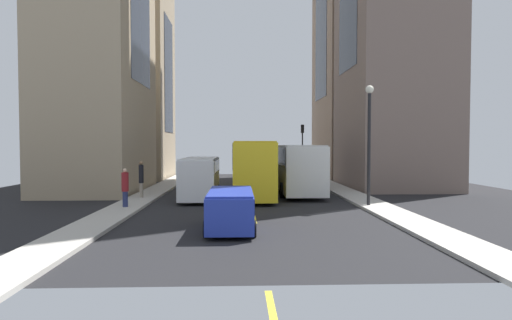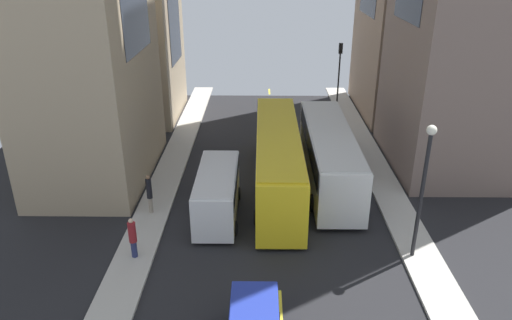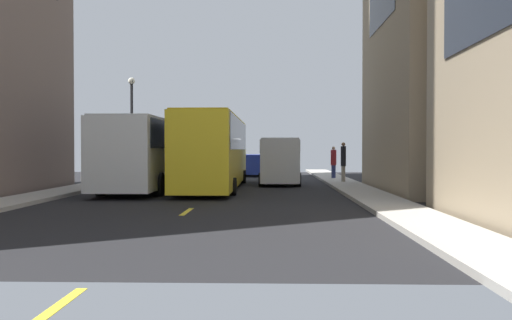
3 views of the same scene
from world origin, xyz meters
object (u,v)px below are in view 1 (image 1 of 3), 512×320
object	(u,v)px
car_blue_0	(231,207)
delivery_van_white	(200,175)
streetcar_yellow	(252,163)
pedestrian_waiting_curb	(141,178)
city_bus_white	(295,164)
traffic_light_near_corner	(302,140)
pedestrian_crossing_mid	(125,186)

from	to	relation	value
car_blue_0	delivery_van_white	bearing A→B (deg)	-77.76
streetcar_yellow	pedestrian_waiting_curb	bearing A→B (deg)	25.91
city_bus_white	traffic_light_near_corner	xyz separation A→B (m)	(-2.86, -15.88, 1.94)
city_bus_white	delivery_van_white	size ratio (longest dim) A/B	2.01
car_blue_0	pedestrian_crossing_mid	xyz separation A→B (m)	(5.60, -5.59, 0.28)
delivery_van_white	traffic_light_near_corner	world-z (taller)	traffic_light_near_corner
traffic_light_near_corner	car_blue_0	bearing A→B (deg)	76.43
pedestrian_crossing_mid	traffic_light_near_corner	distance (m)	27.49
streetcar_yellow	car_blue_0	bearing A→B (deg)	84.71
streetcar_yellow	pedestrian_crossing_mid	distance (m)	10.09
delivery_van_white	pedestrian_crossing_mid	size ratio (longest dim) A/B	3.00
traffic_light_near_corner	delivery_van_white	bearing A→B (deg)	65.30
traffic_light_near_corner	city_bus_white	bearing A→B (deg)	79.81
streetcar_yellow	delivery_van_white	world-z (taller)	streetcar_yellow
city_bus_white	car_blue_0	xyz separation A→B (m)	(4.33, 13.89, -1.08)
delivery_van_white	car_blue_0	size ratio (longest dim) A/B	1.45
pedestrian_waiting_curb	car_blue_0	bearing A→B (deg)	-157.47
car_blue_0	pedestrian_waiting_curb	size ratio (longest dim) A/B	1.88
delivery_van_white	pedestrian_waiting_curb	xyz separation A→B (m)	(3.61, -0.01, -0.16)
car_blue_0	pedestrian_waiting_curb	xyz separation A→B (m)	(5.70, -9.63, 0.42)
car_blue_0	pedestrian_waiting_curb	world-z (taller)	pedestrian_waiting_curb
streetcar_yellow	pedestrian_waiting_curb	size ratio (longest dim) A/B	6.16
city_bus_white	delivery_van_white	bearing A→B (deg)	33.65
delivery_van_white	car_blue_0	distance (m)	9.86
pedestrian_waiting_curb	traffic_light_near_corner	bearing A→B (deg)	-40.69
pedestrian_crossing_mid	traffic_light_near_corner	bearing A→B (deg)	-117.67
delivery_van_white	traffic_light_near_corner	bearing A→B (deg)	-114.70
car_blue_0	traffic_light_near_corner	distance (m)	30.77
car_blue_0	city_bus_white	bearing A→B (deg)	-107.32
car_blue_0	pedestrian_crossing_mid	size ratio (longest dim) A/B	2.08
pedestrian_waiting_curb	traffic_light_near_corner	size ratio (longest dim) A/B	0.41
car_blue_0	traffic_light_near_corner	world-z (taller)	traffic_light_near_corner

